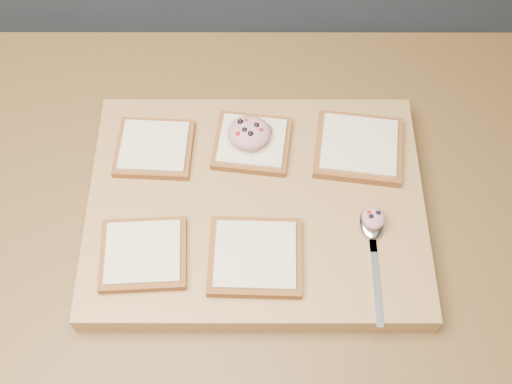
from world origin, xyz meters
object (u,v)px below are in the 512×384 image
at_px(spoon, 372,231).
at_px(bread_far_center, 252,143).
at_px(cutting_board, 256,206).
at_px(tuna_salad_dollop, 249,133).

bearing_deg(spoon, bread_far_center, 138.68).
distance_m(cutting_board, bread_far_center, 0.10).
distance_m(tuna_salad_dollop, spoon, 0.24).
height_order(cutting_board, tuna_salad_dollop, tuna_salad_dollop).
bearing_deg(spoon, cutting_board, 161.87).
bearing_deg(cutting_board, tuna_salad_dollop, 96.04).
bearing_deg(tuna_salad_dollop, spoon, -41.08).
xyz_separation_m(bread_far_center, spoon, (0.17, -0.15, -0.00)).
xyz_separation_m(cutting_board, spoon, (0.17, -0.05, 0.03)).
bearing_deg(cutting_board, bread_far_center, 93.69).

